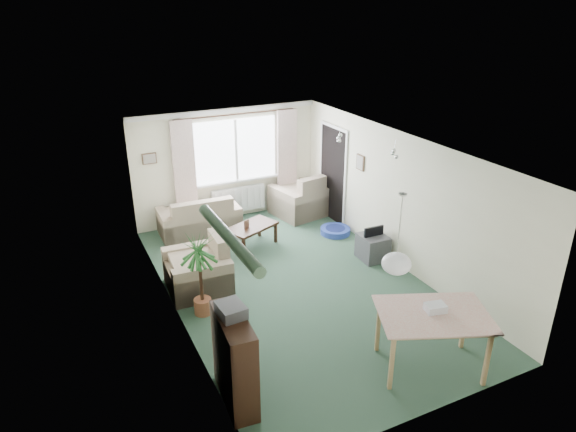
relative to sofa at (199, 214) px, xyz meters
name	(u,v)px	position (x,y,z in m)	size (l,w,h in m)	color
ground	(296,285)	(0.82, -2.75, -0.40)	(6.50, 6.50, 0.00)	#2B4938
window	(236,150)	(1.02, 0.48, 1.10)	(1.80, 0.03, 1.30)	white
curtain_rod	(236,114)	(1.02, 0.40, 1.87)	(2.60, 0.03, 0.03)	black
curtain_left	(184,169)	(-0.13, 0.38, 0.87)	(0.45, 0.08, 2.00)	beige
curtain_right	(287,155)	(2.17, 0.38, 0.87)	(0.45, 0.08, 2.00)	beige
radiator	(238,199)	(1.02, 0.44, 0.00)	(1.20, 0.10, 0.55)	white
doorway	(333,175)	(2.81, -0.55, 0.60)	(0.03, 0.95, 2.00)	black
pendant_lamp	(396,264)	(1.02, -5.05, 1.08)	(0.36, 0.36, 0.36)	white
tinsel_garland	(229,237)	(-1.10, -5.05, 1.88)	(1.60, 1.60, 0.12)	#196626
bauble_cluster_a	(339,135)	(2.12, -1.85, 1.82)	(0.20, 0.20, 0.20)	silver
bauble_cluster_b	(395,150)	(2.42, -3.05, 1.82)	(0.20, 0.20, 0.20)	silver
wall_picture_back	(149,159)	(-0.78, 0.48, 1.15)	(0.28, 0.03, 0.22)	brown
wall_picture_right	(360,162)	(2.80, -1.55, 1.15)	(0.03, 0.24, 0.30)	brown
sofa	(199,214)	(0.00, 0.00, 0.00)	(1.60, 0.84, 0.80)	#BEB790
armchair_corner	(300,194)	(2.30, -0.02, 0.08)	(1.07, 1.01, 0.95)	#BFBA90
armchair_left	(197,264)	(-0.68, -2.14, 0.06)	(1.02, 0.97, 0.91)	#C7B297
coffee_table	(252,236)	(0.72, -1.07, -0.18)	(0.97, 0.54, 0.44)	black
photo_frame	(247,224)	(0.60, -1.12, 0.12)	(0.12, 0.02, 0.16)	brown
bookshelf	(235,360)	(-1.02, -4.81, 0.17)	(0.31, 0.94, 1.15)	black
hifi_box	(231,310)	(-1.01, -4.73, 0.82)	(0.28, 0.35, 0.14)	#404045
houseplant	(201,275)	(-0.83, -2.87, 0.27)	(0.57, 0.57, 1.33)	#1C5322
dining_table	(430,341)	(1.44, -5.35, 0.00)	(1.28, 0.85, 0.80)	tan
gift_box	(435,308)	(1.49, -5.32, 0.46)	(0.25, 0.18, 0.12)	silver
tv_cube	(373,247)	(2.52, -2.51, -0.17)	(0.47, 0.51, 0.47)	#323336
pet_bed	(335,231)	(2.47, -1.27, -0.34)	(0.61, 0.61, 0.12)	navy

